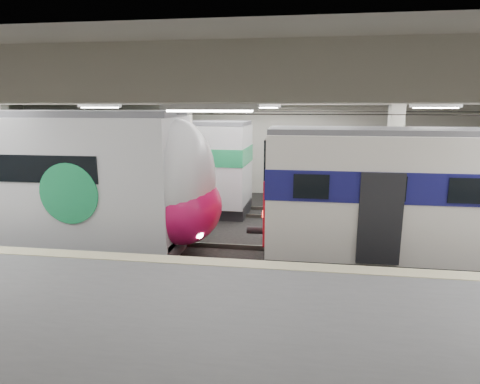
# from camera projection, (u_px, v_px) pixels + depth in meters

# --- Properties ---
(station_hall) EXTENTS (36.00, 24.00, 5.75)m
(station_hall) POSITION_uv_depth(u_px,v_px,m) (244.00, 169.00, 11.03)
(station_hall) COLOR black
(station_hall) RESTS_ON ground
(modern_emu) EXTENTS (15.07, 3.11, 4.80)m
(modern_emu) POSITION_uv_depth(u_px,v_px,m) (27.00, 182.00, 13.99)
(modern_emu) COLOR silver
(modern_emu) RESTS_ON ground
(far_train) EXTENTS (13.40, 3.30, 4.27)m
(far_train) POSITION_uv_depth(u_px,v_px,m) (112.00, 164.00, 19.28)
(far_train) COLOR silver
(far_train) RESTS_ON ground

